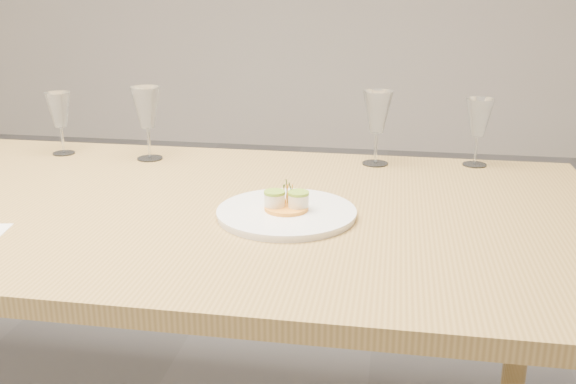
% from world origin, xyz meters
% --- Properties ---
extents(dining_table, '(2.40, 1.00, 0.75)m').
position_xyz_m(dining_table, '(0.00, 0.00, 0.68)').
color(dining_table, '#AF8C4C').
rests_on(dining_table, ground).
extents(dinner_plate, '(0.31, 0.31, 0.08)m').
position_xyz_m(dinner_plate, '(0.48, -0.06, 0.76)').
color(dinner_plate, white).
rests_on(dinner_plate, dining_table).
extents(wine_glass_1, '(0.07, 0.07, 0.18)m').
position_xyz_m(wine_glass_1, '(-0.26, 0.36, 0.88)').
color(wine_glass_1, white).
rests_on(wine_glass_1, dining_table).
extents(wine_glass_2, '(0.08, 0.08, 0.21)m').
position_xyz_m(wine_glass_2, '(0.01, 0.35, 0.90)').
color(wine_glass_2, white).
rests_on(wine_glass_2, dining_table).
extents(wine_glass_3, '(0.08, 0.08, 0.21)m').
position_xyz_m(wine_glass_3, '(0.66, 0.40, 0.89)').
color(wine_glass_3, white).
rests_on(wine_glass_3, dining_table).
extents(wine_glass_4, '(0.08, 0.08, 0.19)m').
position_xyz_m(wine_glass_4, '(0.93, 0.44, 0.88)').
color(wine_glass_4, white).
rests_on(wine_glass_4, dining_table).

